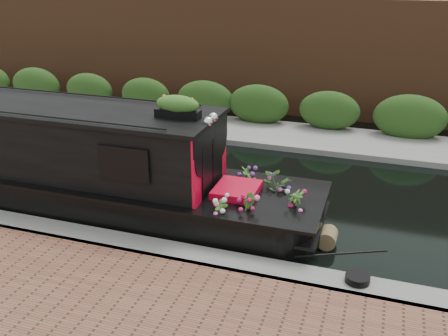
% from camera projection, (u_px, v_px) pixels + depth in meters
% --- Properties ---
extents(ground, '(80.00, 80.00, 0.00)m').
position_uv_depth(ground, '(211.00, 187.00, 12.15)').
color(ground, black).
rests_on(ground, ground).
extents(near_bank_coping, '(40.00, 0.60, 0.50)m').
position_uv_depth(near_bank_coping, '(150.00, 257.00, 9.26)').
color(near_bank_coping, slate).
rests_on(near_bank_coping, ground).
extents(far_bank_path, '(40.00, 2.40, 0.34)m').
position_uv_depth(far_bank_path, '(256.00, 135.00, 15.83)').
color(far_bank_path, gray).
rests_on(far_bank_path, ground).
extents(far_hedge, '(40.00, 1.10, 2.80)m').
position_uv_depth(far_hedge, '(263.00, 127.00, 16.62)').
color(far_hedge, '#244517').
rests_on(far_hedge, ground).
extents(far_brick_wall, '(40.00, 1.00, 8.00)m').
position_uv_depth(far_brick_wall, '(277.00, 110.00, 18.46)').
color(far_brick_wall, brown).
rests_on(far_brick_wall, ground).
extents(narrowboat, '(12.57, 2.26, 2.96)m').
position_uv_depth(narrowboat, '(32.00, 163.00, 11.28)').
color(narrowboat, black).
rests_on(narrowboat, ground).
extents(rope_fender, '(0.36, 0.44, 0.36)m').
position_uv_depth(rope_fender, '(328.00, 237.00, 9.58)').
color(rope_fender, brown).
rests_on(rope_fender, ground).
extents(coiled_mooring_rope, '(0.40, 0.40, 0.12)m').
position_uv_depth(coiled_mooring_rope, '(358.00, 278.00, 8.11)').
color(coiled_mooring_rope, black).
rests_on(coiled_mooring_rope, near_bank_coping).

